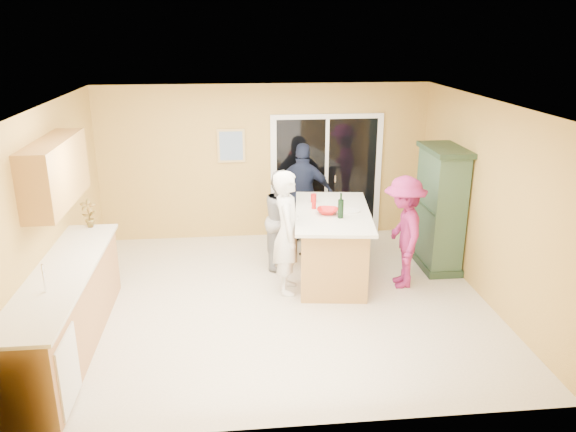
{
  "coord_description": "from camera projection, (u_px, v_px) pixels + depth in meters",
  "views": [
    {
      "loc": [
        -0.55,
        -6.71,
        3.47
      ],
      "look_at": [
        0.15,
        0.1,
        1.15
      ],
      "focal_mm": 35.0,
      "sensor_mm": 36.0,
      "label": 1
    }
  ],
  "objects": [
    {
      "name": "wall_back",
      "position": [
        265.0,
        162.0,
        9.43
      ],
      "size": [
        5.5,
        0.1,
        2.6
      ],
      "primitive_type": "cube",
      "color": "#EEC862",
      "rests_on": "ground"
    },
    {
      "name": "woman_grey",
      "position": [
        283.0,
        219.0,
        8.36
      ],
      "size": [
        0.72,
        0.84,
        1.49
      ],
      "primitive_type": "imported",
      "rotation": [
        0.0,
        0.0,
        1.33
      ],
      "color": "#AFAFB2",
      "rests_on": "floor"
    },
    {
      "name": "sliding_door",
      "position": [
        326.0,
        176.0,
        9.58
      ],
      "size": [
        1.9,
        0.07,
        2.1
      ],
      "color": "white",
      "rests_on": "floor"
    },
    {
      "name": "framed_picture",
      "position": [
        231.0,
        146.0,
        9.26
      ],
      "size": [
        0.46,
        0.04,
        0.56
      ],
      "color": "tan",
      "rests_on": "wall_back"
    },
    {
      "name": "kitchen_island",
      "position": [
        332.0,
        247.0,
        8.05
      ],
      "size": [
        1.27,
        2.03,
        1.01
      ],
      "rotation": [
        0.0,
        0.0,
        -0.13
      ],
      "color": "#A77141",
      "rests_on": "floor"
    },
    {
      "name": "white_plate",
      "position": [
        351.0,
        211.0,
        7.86
      ],
      "size": [
        0.33,
        0.33,
        0.02
      ],
      "primitive_type": "cylinder",
      "rotation": [
        0.0,
        0.0,
        0.4
      ],
      "color": "silver",
      "rests_on": "kitchen_island"
    },
    {
      "name": "tumbler_far",
      "position": [
        314.0,
        198.0,
        8.26
      ],
      "size": [
        0.1,
        0.1,
        0.12
      ],
      "primitive_type": "cylinder",
      "rotation": [
        0.0,
        0.0,
        -0.22
      ],
      "color": "red",
      "rests_on": "kitchen_island"
    },
    {
      "name": "wall_front",
      "position": [
        302.0,
        298.0,
        4.72
      ],
      "size": [
        5.5,
        0.1,
        2.6
      ],
      "primitive_type": "cube",
      "color": "#EEC862",
      "rests_on": "ground"
    },
    {
      "name": "green_hutch",
      "position": [
        440.0,
        210.0,
        8.29
      ],
      "size": [
        0.53,
        1.0,
        1.84
      ],
      "color": "#1F3322",
      "rests_on": "floor"
    },
    {
      "name": "woman_white",
      "position": [
        288.0,
        233.0,
        7.51
      ],
      "size": [
        0.46,
        0.65,
        1.7
      ],
      "primitive_type": "imported",
      "rotation": [
        0.0,
        0.0,
        1.49
      ],
      "color": "white",
      "rests_on": "floor"
    },
    {
      "name": "left_cabinet_run",
      "position": [
        62.0,
        317.0,
        6.11
      ],
      "size": [
        0.65,
        3.05,
        1.24
      ],
      "color": "#A77141",
      "rests_on": "floor"
    },
    {
      "name": "wine_bottle",
      "position": [
        341.0,
        208.0,
        7.56
      ],
      "size": [
        0.08,
        0.08,
        0.35
      ],
      "rotation": [
        0.0,
        0.0,
        0.23
      ],
      "color": "black",
      "rests_on": "kitchen_island"
    },
    {
      "name": "wall_right",
      "position": [
        486.0,
        201.0,
        7.34
      ],
      "size": [
        0.1,
        5.0,
        2.6
      ],
      "primitive_type": "cube",
      "color": "#EEC862",
      "rests_on": "ground"
    },
    {
      "name": "woman_navy",
      "position": [
        304.0,
        194.0,
        9.26
      ],
      "size": [
        1.07,
        0.66,
        1.69
      ],
      "primitive_type": "imported",
      "rotation": [
        0.0,
        0.0,
        2.88
      ],
      "color": "#1B223B",
      "rests_on": "floor"
    },
    {
      "name": "woman_magenta",
      "position": [
        403.0,
        232.0,
        7.7
      ],
      "size": [
        0.69,
        1.07,
        1.57
      ],
      "primitive_type": "imported",
      "rotation": [
        0.0,
        0.0,
        -1.67
      ],
      "color": "#9C2266",
      "rests_on": "floor"
    },
    {
      "name": "floor",
      "position": [
        278.0,
        300.0,
        7.49
      ],
      "size": [
        5.5,
        5.5,
        0.0
      ],
      "primitive_type": "plane",
      "color": "beige",
      "rests_on": "ground"
    },
    {
      "name": "wall_left",
      "position": [
        51.0,
        215.0,
        6.81
      ],
      "size": [
        0.1,
        5.0,
        2.6
      ],
      "primitive_type": "cube",
      "color": "#EEC862",
      "rests_on": "ground"
    },
    {
      "name": "tulip_vase",
      "position": [
        89.0,
        214.0,
        7.38
      ],
      "size": [
        0.22,
        0.16,
        0.38
      ],
      "primitive_type": "imported",
      "rotation": [
        0.0,
        0.0,
        0.14
      ],
      "color": "#A02710",
      "rests_on": "left_cabinet_run"
    },
    {
      "name": "serving_bowl",
      "position": [
        327.0,
        211.0,
        7.77
      ],
      "size": [
        0.35,
        0.35,
        0.07
      ],
      "primitive_type": "imported",
      "rotation": [
        0.0,
        0.0,
        -0.24
      ],
      "color": "red",
      "rests_on": "kitchen_island"
    },
    {
      "name": "upper_cabinets",
      "position": [
        55.0,
        172.0,
        6.45
      ],
      "size": [
        0.35,
        1.6,
        0.75
      ],
      "primitive_type": "cube",
      "color": "#A77141",
      "rests_on": "wall_left"
    },
    {
      "name": "ceiling",
      "position": [
        276.0,
        104.0,
        6.66
      ],
      "size": [
        5.5,
        5.0,
        0.1
      ],
      "primitive_type": "cube",
      "color": "silver",
      "rests_on": "wall_back"
    },
    {
      "name": "tumbler_near",
      "position": [
        314.0,
        206.0,
        7.97
      ],
      "size": [
        0.07,
        0.07,
        0.09
      ],
      "primitive_type": "cylinder",
      "rotation": [
        0.0,
        0.0,
        -0.07
      ],
      "color": "red",
      "rests_on": "kitchen_island"
    }
  ]
}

